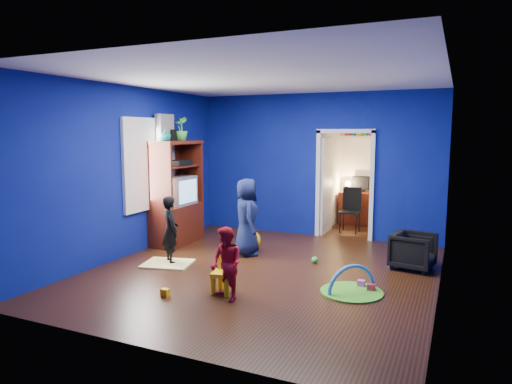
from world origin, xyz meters
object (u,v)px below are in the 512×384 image
at_px(child_black, 170,230).
at_px(kid_chair, 223,275).
at_px(vase, 165,135).
at_px(play_mat, 352,292).
at_px(toddler_red, 226,264).
at_px(folding_chair, 350,211).
at_px(hopper_ball, 250,240).
at_px(study_desk, 359,208).
at_px(armchair, 413,251).
at_px(child_navy, 247,217).
at_px(tv_armoire, 176,193).
at_px(crt_tv, 178,191).

xyz_separation_m(child_black, kid_chair, (1.45, -0.90, -0.30)).
relative_size(vase, play_mat, 0.26).
distance_m(toddler_red, kid_chair, 0.33).
distance_m(toddler_red, folding_chair, 4.60).
bearing_deg(hopper_ball, folding_chair, 60.29).
xyz_separation_m(vase, folding_chair, (2.82, 2.60, -1.61)).
xyz_separation_m(kid_chair, play_mat, (1.55, 0.71, -0.24)).
height_order(child_black, study_desk, child_black).
bearing_deg(armchair, child_black, 118.97).
distance_m(vase, folding_chair, 4.16).
distance_m(child_navy, vase, 2.12).
distance_m(vase, tv_armoire, 1.13).
relative_size(child_black, play_mat, 1.33).
height_order(child_navy, folding_chair, child_navy).
distance_m(child_black, play_mat, 3.05).
bearing_deg(crt_tv, play_mat, -20.52).
bearing_deg(toddler_red, folding_chair, 112.84).
bearing_deg(study_desk, vase, -128.39).
xyz_separation_m(vase, crt_tv, (0.04, 0.30, -1.05)).
relative_size(vase, folding_chair, 0.24).
bearing_deg(vase, folding_chair, 42.67).
bearing_deg(child_black, play_mat, -145.43).
relative_size(child_navy, study_desk, 1.52).
height_order(toddler_red, folding_chair, toddler_red).
height_order(armchair, vase, vase).
bearing_deg(armchair, toddler_red, 148.99).
bearing_deg(folding_chair, crt_tv, -140.41).
height_order(child_navy, crt_tv, child_navy).
bearing_deg(child_black, armchair, -122.55).
height_order(hopper_ball, kid_chair, kid_chair).
relative_size(child_black, tv_armoire, 0.56).
relative_size(toddler_red, kid_chair, 1.88).
height_order(tv_armoire, hopper_ball, tv_armoire).
bearing_deg(toddler_red, hopper_ball, 137.38).
bearing_deg(armchair, folding_chair, 43.68).
relative_size(toddler_red, study_desk, 1.07).
bearing_deg(tv_armoire, hopper_ball, 1.64).
xyz_separation_m(armchair, hopper_ball, (-2.77, -0.06, -0.09)).
distance_m(child_navy, crt_tv, 1.60).
bearing_deg(crt_tv, vase, -97.59).
bearing_deg(folding_chair, child_black, -121.75).
height_order(child_black, kid_chair, child_black).
bearing_deg(toddler_red, armchair, 79.06).
xyz_separation_m(child_black, play_mat, (3.00, -0.19, -0.54)).
xyz_separation_m(tv_armoire, kid_chair, (2.12, -2.07, -0.73)).
relative_size(tv_armoire, kid_chair, 3.92).
relative_size(child_black, crt_tv, 1.57).
bearing_deg(toddler_red, play_mat, 62.76).
bearing_deg(child_black, tv_armoire, -22.07).
height_order(hopper_ball, play_mat, hopper_ball).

